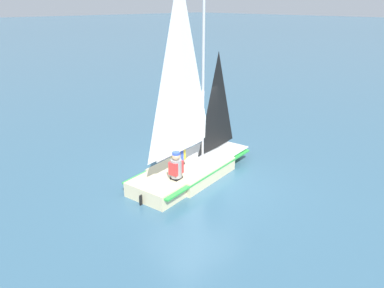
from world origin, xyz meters
name	(u,v)px	position (x,y,z in m)	size (l,w,h in m)	color
ground_plane	(192,175)	(0.00, 0.00, 0.00)	(260.00, 260.00, 0.00)	#38607A
sailboat_main	(191,152)	(0.03, 0.01, 0.77)	(4.38, 2.25, 5.81)	beige
sailor_helm	(179,158)	(0.37, -0.18, 0.63)	(0.38, 0.34, 1.16)	black
sailor_crew	(176,171)	(1.02, 0.45, 0.63)	(0.38, 0.34, 1.16)	black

